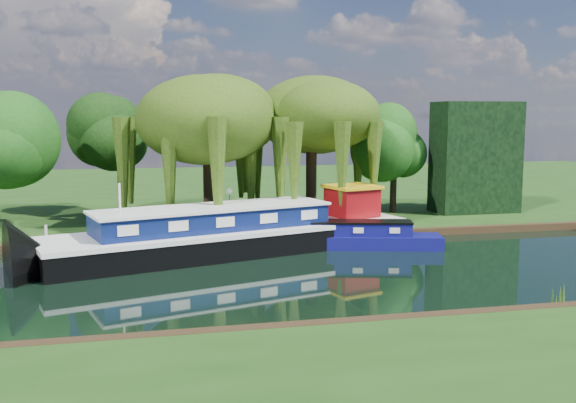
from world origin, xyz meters
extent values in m
plane|color=black|center=(0.00, 0.00, 0.00)|extent=(120.00, 120.00, 0.00)
cube|color=#18360E|center=(0.00, 34.00, 0.23)|extent=(120.00, 52.00, 0.45)
cube|color=black|center=(0.03, 5.71, 0.51)|extent=(20.75, 10.08, 1.35)
cube|color=silver|center=(0.03, 5.71, 1.30)|extent=(20.88, 10.20, 0.25)
cube|color=#0C174B|center=(-1.05, 5.39, 1.97)|extent=(12.99, 6.68, 1.07)
cube|color=silver|center=(-1.05, 5.39, 2.57)|extent=(13.27, 6.96, 0.14)
cube|color=maroon|center=(7.60, 7.95, 2.28)|extent=(3.08, 3.08, 1.69)
cube|color=gold|center=(7.60, 7.95, 3.21)|extent=(3.43, 3.43, 0.18)
cylinder|color=silver|center=(-5.81, 3.99, 2.79)|extent=(0.11, 0.11, 2.71)
cube|color=#100F5D|center=(6.11, 5.62, 0.32)|extent=(11.60, 4.63, 0.86)
cube|color=#100F5D|center=(6.11, 5.62, 1.10)|extent=(8.14, 3.33, 0.72)
cube|color=black|center=(6.11, 5.62, 1.51)|extent=(8.26, 3.45, 0.10)
cube|color=silver|center=(3.01, 5.63, 1.14)|extent=(0.57, 0.18, 0.31)
cube|color=silver|center=(4.96, 5.15, 1.14)|extent=(0.57, 0.18, 0.31)
cube|color=silver|center=(6.91, 4.67, 1.14)|extent=(0.57, 0.18, 0.31)
cube|color=silver|center=(8.86, 4.18, 1.14)|extent=(0.57, 0.18, 0.31)
cylinder|color=black|center=(-0.66, 11.48, 3.17)|extent=(0.70, 0.70, 5.43)
ellipsoid|color=#2B450E|center=(-0.66, 11.48, 7.09)|extent=(7.59, 7.59, 4.90)
cylinder|color=black|center=(6.09, 11.91, 3.08)|extent=(0.74, 0.74, 5.25)
ellipsoid|color=#2B450E|center=(6.09, 11.91, 6.87)|extent=(7.17, 7.17, 4.63)
cylinder|color=black|center=(-6.22, 18.64, 3.45)|extent=(0.49, 0.49, 5.99)
ellipsoid|color=black|center=(-6.22, 18.64, 5.90)|extent=(4.79, 4.79, 4.79)
cylinder|color=black|center=(13.10, 15.05, 3.04)|extent=(0.45, 0.45, 5.19)
ellipsoid|color=#194511|center=(13.10, 15.05, 5.17)|extent=(4.15, 4.15, 4.15)
cube|color=black|center=(19.00, 14.00, 4.45)|extent=(6.00, 3.00, 8.00)
cylinder|color=silver|center=(0.50, 10.50, 1.55)|extent=(0.10, 0.10, 2.20)
sphere|color=white|center=(0.50, 10.50, 2.83)|extent=(0.36, 0.36, 0.36)
cylinder|color=silver|center=(-10.00, 8.40, 0.95)|extent=(0.16, 0.16, 1.00)
cylinder|color=silver|center=(-4.00, 8.40, 0.95)|extent=(0.16, 0.16, 1.00)
cylinder|color=silver|center=(3.00, 8.40, 0.95)|extent=(0.16, 0.16, 1.00)
cylinder|color=silver|center=(9.00, 8.40, 0.95)|extent=(0.16, 0.16, 1.00)
cone|color=#224A13|center=(11.00, -7.70, 0.55)|extent=(1.20, 1.20, 1.10)
camera|label=1|loc=(-4.54, -28.61, 7.43)|focal=40.00mm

